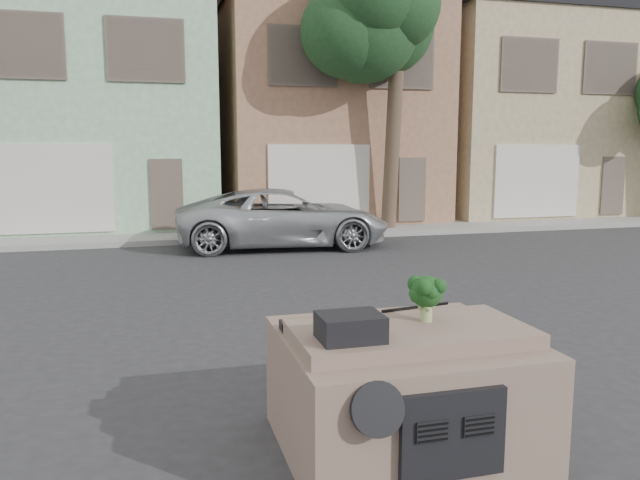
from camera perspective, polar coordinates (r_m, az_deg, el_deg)
name	(u,v)px	position (r m, az deg, el deg)	size (l,w,h in m)	color
ground_plane	(313,343)	(8.34, -0.66, -9.43)	(120.00, 120.00, 0.00)	#303033
sidewalk	(222,233)	(18.46, -8.93, 0.61)	(40.00, 3.00, 0.15)	gray
townhouse_mint	(100,110)	(22.26, -19.51, 11.11)	(7.20, 8.20, 7.55)	#99C59F
townhouse_tan	(318,114)	(23.01, -0.15, 11.48)	(7.20, 8.20, 7.55)	#996C52
townhouse_beige	(502,116)	(25.99, 16.32, 10.80)	(7.20, 8.20, 7.55)	tan
silver_pickup	(284,247)	(16.23, -3.35, -0.64)	(2.52, 5.46, 1.52)	#ADB1B4
tree_near	(393,89)	(18.90, 6.70, 13.53)	(4.40, 4.00, 8.50)	#1C3E1E
car_dashboard	(402,386)	(5.47, 7.50, -13.08)	(2.00, 1.80, 1.12)	#7D6455
instrument_hump	(350,327)	(4.75, 2.78, -7.95)	(0.48, 0.38, 0.20)	black
wiper_arm	(416,307)	(5.73, 8.74, -6.09)	(0.70, 0.03, 0.02)	black
broccoli	(427,298)	(5.29, 9.72, -5.24)	(0.32, 0.32, 0.40)	#123413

